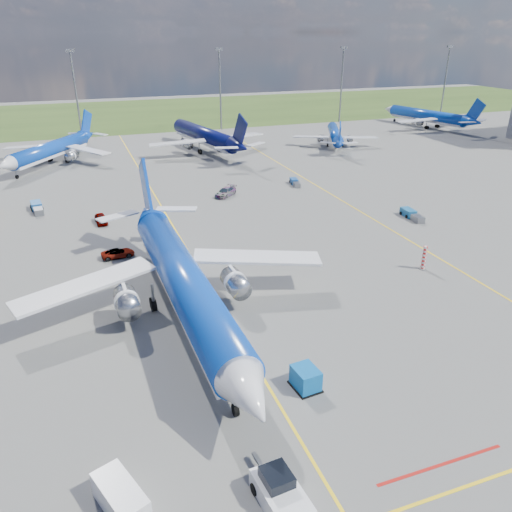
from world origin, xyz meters
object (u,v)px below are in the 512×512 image
object	(u,v)px
bg_jet_nnw	(53,164)
service_car_c	(226,192)
warning_post	(424,258)
pushback_tug	(280,494)
baggage_tug_c	(37,208)
bg_jet_ne	(334,145)
bg_jet_ene	(425,127)
service_car_b	(118,253)
main_airliner	(187,318)
uld_container	(306,378)
baggage_tug_e	(295,182)
bg_jet_n	(205,151)
baggage_tug_w	(411,215)
service_van	(121,499)
service_car_a	(101,219)

from	to	relation	value
bg_jet_nnw	service_car_c	distance (m)	45.72
warning_post	pushback_tug	distance (m)	38.64
pushback_tug	baggage_tug_c	distance (m)	66.68
bg_jet_ne	bg_jet_ene	xyz separation A→B (m)	(38.75, 13.89, 0.00)
service_car_b	baggage_tug_c	xyz separation A→B (m)	(-10.48, 23.29, -0.00)
main_airliner	baggage_tug_c	xyz separation A→B (m)	(-15.49, 41.14, 0.58)
warning_post	service_car_b	xyz separation A→B (m)	(-34.94, 16.34, -0.92)
uld_container	baggage_tug_e	xyz separation A→B (m)	(23.51, 54.89, -0.45)
bg_jet_nnw	pushback_tug	world-z (taller)	bg_jet_nnw
uld_container	bg_jet_nnw	bearing A→B (deg)	96.83
bg_jet_ne	uld_container	world-z (taller)	bg_jet_ne
main_airliner	service_car_b	size ratio (longest dim) A/B	10.85
bg_jet_n	main_airliner	world-z (taller)	main_airliner
baggage_tug_w	service_car_b	bearing A→B (deg)	-176.28
warning_post	main_airliner	size ratio (longest dim) A/B	0.07
bg_jet_ne	baggage_tug_w	world-z (taller)	bg_jet_ne
main_airliner	baggage_tug_w	size ratio (longest dim) A/B	8.66
bg_jet_n	service_car_c	world-z (taller)	bg_jet_n
warning_post	baggage_tug_w	world-z (taller)	warning_post
main_airliner	baggage_tug_e	size ratio (longest dim) A/B	9.93
service_van	service_car_a	xyz separation A→B (m)	(2.55, 52.41, -0.26)
warning_post	bg_jet_ne	xyz separation A→B (m)	(25.03, 69.72, -1.50)
service_car_a	baggage_tug_w	bearing A→B (deg)	-21.50
warning_post	bg_jet_n	size ratio (longest dim) A/B	0.07
baggage_tug_e	baggage_tug_w	bearing A→B (deg)	-56.41
warning_post	bg_jet_ene	bearing A→B (deg)	52.67
bg_jet_ene	service_van	distance (m)	147.23
service_car_c	pushback_tug	bearing A→B (deg)	-56.89
warning_post	service_car_c	xyz separation A→B (m)	(-14.18, 37.01, -0.75)
service_car_a	service_car_c	world-z (taller)	service_car_c
baggage_tug_w	baggage_tug_e	bearing A→B (deg)	116.41
warning_post	bg_jet_nnw	size ratio (longest dim) A/B	0.08
bg_jet_ne	main_airliner	size ratio (longest dim) A/B	0.66
service_car_b	baggage_tug_c	size ratio (longest dim) A/B	0.74
warning_post	baggage_tug_c	size ratio (longest dim) A/B	0.53
bg_jet_nnw	uld_container	distance (m)	90.05
service_car_b	uld_container	bearing A→B (deg)	-165.10
bg_jet_ne	service_car_c	size ratio (longest dim) A/B	5.80
bg_jet_nnw	warning_post	bearing A→B (deg)	-25.94
bg_jet_ne	baggage_tug_w	xyz separation A→B (m)	(-15.14, -53.72, 0.54)
bg_jet_ene	main_airliner	size ratio (longest dim) A/B	0.83
uld_container	service_van	distance (m)	16.79
pushback_tug	baggage_tug_e	bearing A→B (deg)	59.83
service_car_b	service_car_c	xyz separation A→B (m)	(20.76, 20.67, 0.17)
warning_post	bg_jet_n	xyz separation A→B (m)	(-8.29, 74.34, -1.50)
bg_jet_ne	service_car_b	distance (m)	80.29
bg_jet_n	baggage_tug_c	bearing A→B (deg)	32.21
service_van	main_airliner	bearing A→B (deg)	46.48
bg_jet_nnw	bg_jet_ene	distance (m)	107.72
baggage_tug_w	baggage_tug_c	distance (m)	60.14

